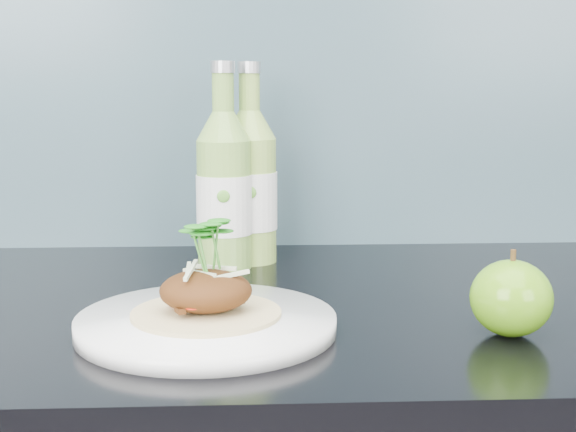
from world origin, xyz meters
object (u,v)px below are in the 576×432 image
object	(u,v)px
dinner_plate	(206,323)
green_apple	(511,298)
cider_bottle_right	(250,187)
cider_bottle_left	(224,191)

from	to	relation	value
dinner_plate	green_apple	size ratio (longest dim) A/B	2.53
cider_bottle_right	dinner_plate	bearing A→B (deg)	-119.37
cider_bottle_right	cider_bottle_left	bearing A→B (deg)	-157.08
dinner_plate	green_apple	bearing A→B (deg)	-5.08
dinner_plate	cider_bottle_right	distance (m)	0.32
green_apple	cider_bottle_left	xyz separation A→B (m)	(-0.27, 0.29, 0.06)
green_apple	cider_bottle_right	bearing A→B (deg)	126.30
dinner_plate	cider_bottle_left	xyz separation A→B (m)	(0.01, 0.27, 0.09)
dinner_plate	cider_bottle_left	bearing A→B (deg)	87.82
green_apple	cider_bottle_right	world-z (taller)	cider_bottle_right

